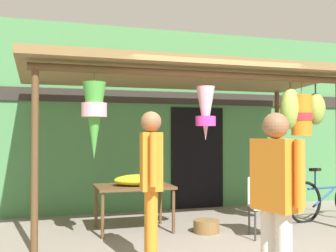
% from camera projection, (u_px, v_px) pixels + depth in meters
% --- Properties ---
extents(ground_plane, '(30.00, 30.00, 0.00)m').
position_uv_depth(ground_plane, '(218.00, 240.00, 5.74)').
color(ground_plane, gray).
extents(shop_facade, '(12.19, 0.29, 3.52)m').
position_uv_depth(shop_facade, '(166.00, 120.00, 8.17)').
color(shop_facade, '#47844C').
rests_on(shop_facade, ground_plane).
extents(market_stall_canopy, '(5.06, 2.27, 2.55)m').
position_uv_depth(market_stall_canopy, '(190.00, 84.00, 6.53)').
color(market_stall_canopy, brown).
rests_on(market_stall_canopy, ground_plane).
extents(display_table, '(1.15, 0.79, 0.69)m').
position_uv_depth(display_table, '(134.00, 190.00, 6.28)').
color(display_table, brown).
rests_on(display_table, ground_plane).
extents(flower_heap_on_table, '(0.72, 0.50, 0.16)m').
position_uv_depth(flower_heap_on_table, '(139.00, 180.00, 6.27)').
color(flower_heap_on_table, yellow).
rests_on(flower_heap_on_table, display_table).
extents(folding_chair, '(0.49, 0.49, 0.84)m').
position_uv_depth(folding_chair, '(263.00, 201.00, 5.94)').
color(folding_chair, beige).
rests_on(folding_chair, ground_plane).
extents(wicker_basket_by_table, '(0.39, 0.39, 0.19)m').
position_uv_depth(wicker_basket_by_table, '(206.00, 226.00, 6.15)').
color(wicker_basket_by_table, brown).
rests_on(wicker_basket_by_table, ground_plane).
extents(parked_bicycle, '(1.74, 0.44, 0.92)m').
position_uv_depth(parked_bicycle, '(328.00, 199.00, 7.09)').
color(parked_bicycle, black).
rests_on(parked_bicycle, ground_plane).
extents(vendor_in_orange, '(0.28, 0.59, 1.73)m').
position_uv_depth(vendor_in_orange, '(151.00, 174.00, 4.61)').
color(vendor_in_orange, orange).
rests_on(vendor_in_orange, ground_plane).
extents(customer_foreground, '(0.32, 0.58, 1.66)m').
position_uv_depth(customer_foreground, '(276.00, 192.00, 3.53)').
color(customer_foreground, silver).
rests_on(customer_foreground, ground_plane).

